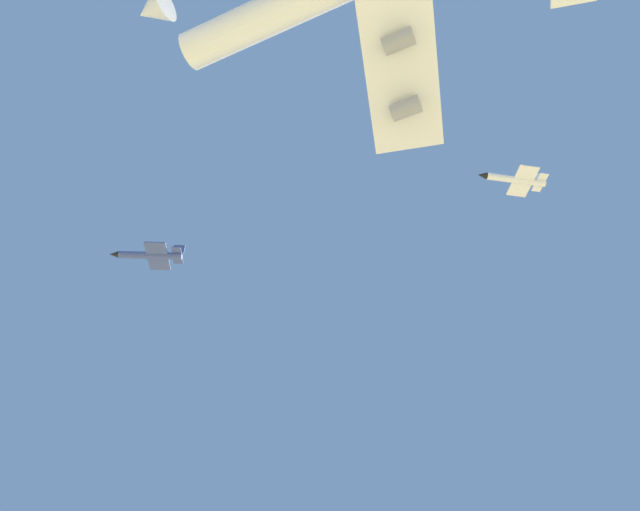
{
  "coord_description": "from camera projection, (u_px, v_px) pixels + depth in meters",
  "views": [
    {
      "loc": [
        15.48,
        72.55,
        4.01
      ],
      "look_at": [
        1.7,
        23.9,
        55.78
      ],
      "focal_mm": 33.33,
      "sensor_mm": 36.0,
      "label": 1
    }
  ],
  "objects": [
    {
      "name": "chase_jet_left_wing",
      "position": [
        515.0,
        180.0,
        126.71
      ],
      "size": [
        15.27,
        8.46,
        4.0
      ],
      "rotation": [
        0.0,
        0.0,
        -0.12
      ],
      "color": "silver"
    },
    {
      "name": "chase_jet_lead",
      "position": [
        150.0,
        255.0,
        123.45
      ],
      "size": [
        15.32,
        8.81,
        4.0
      ],
      "rotation": [
        0.0,
        0.0,
        -0.24
      ],
      "color": "#38478C"
    }
  ]
}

